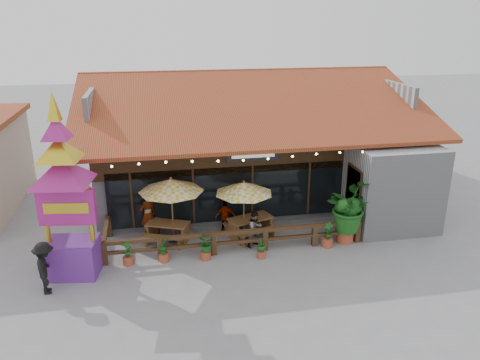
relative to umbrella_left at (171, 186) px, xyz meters
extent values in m
plane|color=gray|center=(3.93, -0.94, -2.38)|extent=(100.00, 100.00, 0.00)
cube|color=#A9A9AE|center=(3.93, 6.06, -0.38)|extent=(14.00, 10.00, 4.00)
cube|color=#392612|center=(2.43, 0.98, 0.82)|extent=(11.00, 0.16, 1.60)
cube|color=black|center=(2.43, 0.96, -0.88)|extent=(10.00, 0.12, 2.40)
cube|color=#FAC270|center=(2.43, 1.16, -0.88)|extent=(9.80, 0.05, 2.20)
cube|color=#A9A9AE|center=(9.18, -0.29, -0.58)|extent=(3.50, 2.70, 3.60)
cube|color=red|center=(7.37, -0.44, -0.38)|extent=(0.06, 1.20, 1.50)
cube|color=#392612|center=(7.36, -0.44, -0.38)|extent=(0.04, 1.34, 1.64)
cube|color=#954B21|center=(3.93, 2.56, 2.52)|extent=(15.50, 7.05, 2.37)
cube|color=#954B21|center=(3.93, 9.56, 2.52)|extent=(15.50, 7.05, 2.37)
cube|color=#954B21|center=(3.93, 6.06, 3.64)|extent=(15.50, 0.30, 0.12)
cube|color=#A9A9AE|center=(-3.07, 6.06, 2.32)|extent=(0.20, 9.00, 1.80)
cube|color=#A9A9AE|center=(10.93, 6.06, 2.32)|extent=(0.20, 9.00, 1.80)
cube|color=black|center=(3.43, 0.86, 0.82)|extent=(2.20, 0.10, 0.55)
cube|color=silver|center=(3.43, 0.80, 0.82)|extent=(1.80, 0.02, 0.25)
cube|color=#392612|center=(-1.57, 0.92, -0.88)|extent=(0.08, 0.08, 2.40)
cube|color=#392612|center=(0.93, 0.92, -0.88)|extent=(0.08, 0.08, 2.40)
cube|color=#392612|center=(3.43, 0.92, -0.88)|extent=(0.08, 0.08, 2.40)
cube|color=#392612|center=(5.93, 0.92, -0.88)|extent=(0.08, 0.08, 2.40)
sphere|color=#EED782|center=(-2.07, -0.86, 1.17)|extent=(0.09, 0.09, 0.09)
sphere|color=#EED782|center=(-1.12, -0.86, 1.21)|extent=(0.09, 0.09, 0.09)
sphere|color=#EED782|center=(-0.17, -0.86, 1.22)|extent=(0.09, 0.09, 0.09)
sphere|color=#EED782|center=(0.78, -0.86, 1.19)|extent=(0.09, 0.09, 0.09)
sphere|color=#EED782|center=(1.73, -0.86, 1.15)|extent=(0.09, 0.09, 0.09)
sphere|color=#EED782|center=(2.68, -0.86, 1.12)|extent=(0.09, 0.09, 0.09)
sphere|color=#EED782|center=(3.63, -0.86, 1.13)|extent=(0.09, 0.09, 0.09)
sphere|color=#EED782|center=(4.58, -0.86, 1.17)|extent=(0.09, 0.09, 0.09)
sphere|color=#EED782|center=(5.53, -0.86, 1.21)|extent=(0.09, 0.09, 0.09)
sphere|color=#EED782|center=(6.48, -0.86, 1.22)|extent=(0.09, 0.09, 0.09)
sphere|color=#EED782|center=(7.43, -0.86, 1.19)|extent=(0.09, 0.09, 0.09)
cube|color=#4C321B|center=(-2.57, -1.44, -1.93)|extent=(0.20, 0.20, 0.90)
cube|color=#4C321B|center=(-0.57, -1.44, -1.93)|extent=(0.20, 0.20, 0.90)
cube|color=#4C321B|center=(1.43, -1.44, -1.93)|extent=(0.20, 0.20, 0.90)
cube|color=#4C321B|center=(3.43, -1.44, -1.93)|extent=(0.20, 0.20, 0.90)
cube|color=#4C321B|center=(5.43, -1.44, -1.93)|extent=(0.20, 0.20, 0.90)
cube|color=#4C321B|center=(7.23, -1.44, -1.93)|extent=(0.20, 0.20, 0.90)
cube|color=#4C321B|center=(2.33, -1.44, -1.53)|extent=(9.80, 0.16, 0.14)
cube|color=#4C321B|center=(2.33, -1.44, -1.93)|extent=(9.80, 0.12, 0.12)
cube|color=#4C321B|center=(-2.57, -0.19, -1.53)|extent=(0.16, 2.50, 0.14)
cube|color=#4C321B|center=(-2.57, 0.96, -1.93)|extent=(0.20, 0.20, 0.90)
cylinder|color=brown|center=(0.00, 0.00, -1.10)|extent=(0.07, 0.07, 2.56)
cone|color=yellow|center=(0.00, 0.00, 0.02)|extent=(2.71, 2.71, 0.50)
sphere|color=brown|center=(0.00, 0.00, 0.29)|extent=(0.11, 0.11, 0.11)
cylinder|color=black|center=(0.00, 0.00, -2.34)|extent=(0.49, 0.49, 0.07)
cylinder|color=brown|center=(2.83, -0.24, -1.21)|extent=(0.06, 0.06, 2.33)
cone|color=yellow|center=(2.83, -0.24, -0.20)|extent=(2.69, 2.69, 0.46)
sphere|color=brown|center=(2.83, -0.24, 0.05)|extent=(0.10, 0.10, 0.10)
cylinder|color=black|center=(2.83, -0.24, -2.35)|extent=(0.45, 0.45, 0.06)
cube|color=brown|center=(-0.21, 0.03, -1.61)|extent=(1.84, 1.38, 0.06)
cube|color=brown|center=(-0.88, 0.31, -1.99)|extent=(0.36, 0.70, 0.77)
cube|color=brown|center=(0.46, -0.26, -1.99)|extent=(0.36, 0.70, 0.77)
cube|color=brown|center=(-0.44, -0.50, -1.92)|extent=(1.64, 0.93, 0.05)
cube|color=brown|center=(0.02, 0.55, -1.92)|extent=(1.64, 0.93, 0.05)
cube|color=brown|center=(3.11, -0.20, -1.56)|extent=(1.94, 1.35, 0.07)
cube|color=brown|center=(2.37, -0.45, -1.97)|extent=(0.33, 0.76, 0.82)
cube|color=brown|center=(3.84, 0.05, -1.97)|extent=(0.33, 0.76, 0.82)
cube|color=brown|center=(3.30, -0.78, -1.89)|extent=(1.78, 0.86, 0.06)
cube|color=brown|center=(2.91, 0.38, -1.89)|extent=(1.78, 0.86, 0.06)
cube|color=#60268B|center=(-3.56, -1.90, -1.74)|extent=(1.87, 1.51, 1.27)
cube|color=#9F1D77|center=(-3.56, -1.90, 0.17)|extent=(1.93, 0.55, 1.27)
cube|color=gold|center=(-3.56, -2.05, 0.17)|extent=(1.47, 0.25, 0.37)
cylinder|color=gold|center=(-4.30, -1.90, -0.04)|extent=(0.17, 0.17, 2.12)
cylinder|color=gold|center=(-2.81, -1.90, -0.04)|extent=(0.17, 0.17, 2.12)
pyramid|color=#9F1D77|center=(-3.56, -1.90, 1.87)|extent=(2.90, 2.90, 0.85)
pyramid|color=gold|center=(-3.56, -1.90, 2.56)|extent=(2.05, 2.05, 0.74)
pyramid|color=#9F1D77|center=(-3.56, -1.90, 3.25)|extent=(1.33, 1.33, 0.74)
pyramid|color=gold|center=(-3.56, -1.90, 4.05)|extent=(0.60, 0.60, 0.96)
cylinder|color=#9C422A|center=(6.74, -1.34, -2.13)|extent=(0.68, 0.68, 0.50)
imported|color=#1C5F1B|center=(6.74, -1.34, -0.85)|extent=(2.16, 2.30, 2.05)
sphere|color=#1C5F1B|center=(6.91, -1.45, -1.24)|extent=(0.68, 0.68, 0.68)
sphere|color=#1C5F1B|center=(6.60, -1.18, -1.01)|extent=(0.59, 0.59, 0.59)
imported|color=#392612|center=(-0.96, 0.63, -1.41)|extent=(0.84, 0.78, 1.93)
imported|color=#392612|center=(3.13, -1.03, -1.65)|extent=(0.90, 0.86, 1.46)
imported|color=#392612|center=(2.18, 0.40, -1.67)|extent=(0.84, 0.37, 1.42)
imported|color=black|center=(-4.26, -2.95, -1.48)|extent=(0.85, 1.25, 1.79)
cylinder|color=#9C422A|center=(-1.74, -1.59, -2.23)|extent=(0.38, 0.38, 0.30)
imported|color=#1C5F1B|center=(-1.74, -1.59, -1.76)|extent=(0.40, 0.37, 0.63)
cylinder|color=#9C422A|center=(-0.45, -1.58, -2.22)|extent=(0.39, 0.39, 0.31)
imported|color=#1C5F1B|center=(-0.45, -1.58, -1.74)|extent=(0.42, 0.45, 0.65)
cylinder|color=#9C422A|center=(1.07, -1.73, -2.22)|extent=(0.39, 0.39, 0.31)
imported|color=#1C5F1B|center=(1.07, -1.73, -1.75)|extent=(0.75, 0.72, 0.64)
cylinder|color=#9C422A|center=(3.15, -2.01, -2.24)|extent=(0.35, 0.35, 0.28)
imported|color=#1C5F1B|center=(3.15, -2.01, -1.81)|extent=(0.45, 0.45, 0.57)
cylinder|color=#9C422A|center=(5.90, -1.63, -2.21)|extent=(0.43, 0.43, 0.34)
imported|color=#1C5F1B|center=(5.90, -1.63, -1.69)|extent=(0.43, 0.44, 0.70)
camera|label=1|loc=(-0.59, -17.18, 6.20)|focal=35.00mm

